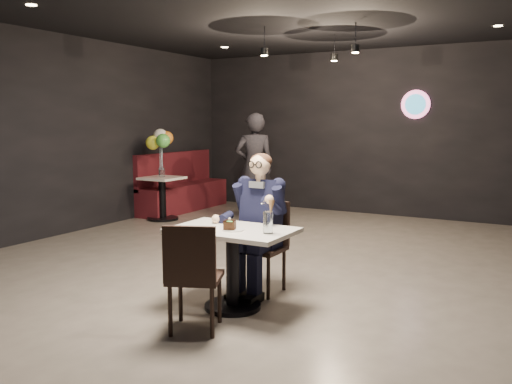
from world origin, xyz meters
The scene contains 17 objects.
floor centered at (0.00, 0.00, 0.00)m, with size 9.00×9.00×0.00m, color gray.
wall_sign centered at (0.80, 4.47, 2.00)m, with size 0.50×0.06×0.50m, color pink, non-canonical shape.
pendant_lights centered at (0.00, 2.00, 2.88)m, with size 1.40×1.20×0.36m, color black.
main_table centered at (0.49, -1.12, 0.38)m, with size 1.10×0.70×0.75m, color white.
chair_far centered at (0.49, -0.57, 0.46)m, with size 0.42×0.46×0.92m, color black.
chair_near centered at (0.49, -1.71, 0.46)m, with size 0.42×0.46×0.92m, color black.
seated_man centered at (0.49, -0.57, 0.72)m, with size 0.60×0.80×1.44m, color black.
dessert_plate centered at (0.54, -1.19, 0.76)m, with size 0.20×0.20×0.01m, color white.
cake_slice centered at (0.52, -1.22, 0.80)m, with size 0.10×0.08×0.07m, color black.
mint_leaf centered at (0.55, -1.26, 0.84)m, with size 0.06×0.04×0.01m, color green.
sundae_glass centered at (0.87, -1.16, 0.85)m, with size 0.08×0.08×0.19m, color silver.
wafer_cone centered at (0.92, -1.19, 0.99)m, with size 0.06×0.06×0.12m, color #B17648.
booth_bench centered at (-3.25, 3.12, 0.56)m, with size 0.56×2.23×1.12m, color #4C101A.
side_table centered at (-2.95, 2.12, 0.39)m, with size 0.63×0.63×0.78m, color white.
balloon_vase centered at (-2.95, 2.12, 0.83)m, with size 0.11×0.11×0.16m, color silver.
balloon_bunch centered at (-2.95, 2.12, 1.26)m, with size 0.44×0.44×0.73m, color #FDFE35.
passerby centered at (-1.57, 2.95, 0.93)m, with size 0.68×0.44×1.85m, color black.
Camera 1 is at (3.03, -5.22, 1.72)m, focal length 38.00 mm.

